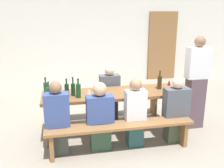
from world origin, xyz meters
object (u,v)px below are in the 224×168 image
Objects in this scene: wine_bottle_1 at (78,90)px; seated_guest_near_3 at (176,112)px; bench_far at (105,101)px; bench_near at (121,130)px; wine_bottle_5 at (46,88)px; tasting_table at (112,97)px; wine_glass_2 at (89,92)px; wine_bottle_0 at (73,89)px; wine_glass_0 at (169,83)px; wooden_door at (162,46)px; wine_glass_1 at (134,88)px; standing_host at (196,85)px; seated_guest_near_1 at (100,118)px; seated_guest_near_2 at (135,114)px; seated_guest_far_0 at (110,96)px; wine_bottle_3 at (67,90)px; seated_guest_near_0 at (57,120)px; wine_bottle_4 at (160,82)px; wine_bottle_2 at (49,94)px.

wine_bottle_1 is 0.29× the size of seated_guest_near_3.
bench_near is at bearing -90.00° from bench_far.
wine_bottle_5 is (-1.10, 0.75, 0.50)m from bench_near.
tasting_table is 13.92× the size of wine_glass_2.
seated_guest_near_3 is (1.62, -0.46, -0.35)m from wine_bottle_0.
wine_glass_0 is at bearing 2.72° from wine_bottle_1.
seated_guest_near_3 is (-1.36, -3.88, -0.54)m from wooden_door.
standing_host is (1.21, 0.10, -0.05)m from wine_glass_1.
seated_guest_near_1 is (-2.61, -3.88, -0.54)m from wooden_door.
bench_far is 1.12m from wine_bottle_1.
bench_near is at bearing -34.23° from wine_bottle_5.
seated_guest_near_3 reaches higher than wine_bottle_5.
seated_guest_far_0 is (-0.21, 1.00, -0.01)m from seated_guest_near_2.
bench_near is 7.57× the size of wine_bottle_5.
wine_glass_2 is 0.97m from seated_guest_far_0.
wooden_door is at bearing 49.63° from bench_far.
seated_guest_near_1 reaches higher than wine_bottle_5.
wine_bottle_5 is 2.65m from standing_host.
wine_bottle_3 reaches higher than wine_bottle_5.
wooden_door reaches higher than wine_glass_2.
wine_glass_1 is at bearing -74.84° from seated_guest_near_0.
seated_guest_near_2 is at bearing -101.91° from wine_glass_1.
wooden_door is 4.58m from wine_bottle_1.
seated_guest_near_0 reaches higher than bench_near.
bench_far is 6.82× the size of wine_bottle_4.
standing_host is at bearing 6.07° from wine_glass_2.
seated_guest_near_1 reaches higher than wine_bottle_1.
seated_guest_far_0 is at bearing -19.28° from seated_guest_near_1.
wine_bottle_3 is 1.11m from wine_glass_1.
wine_bottle_2 is 0.32m from wine_bottle_3.
seated_guest_far_0 is at bearing 36.86° from wine_bottle_0.
bench_far is at bearing 90.00° from bench_near.
wooden_door is at bearing 141.85° from seated_guest_far_0.
wine_bottle_3 is at bearing -179.18° from wine_glass_0.
seated_guest_near_1 is at bearing -49.68° from wine_bottle_1.
wine_glass_2 is at bearing 29.46° from seated_guest_near_1.
seated_guest_far_0 is at bearing -128.15° from wooden_door.
seated_guest_near_2 is (-0.07, -0.34, -0.32)m from wine_glass_1.
wine_glass_1 is at bearing 23.20° from seated_guest_far_0.
wooden_door is 13.96× the size of wine_glass_1.
tasting_table is 7.35× the size of wine_bottle_2.
wine_glass_0 is 0.16× the size of seated_guest_near_0.
standing_host is (1.84, 0.44, 0.30)m from seated_guest_near_1.
wine_bottle_0 is 2.21m from standing_host.
standing_host reaches higher than wine_bottle_4.
seated_guest_near_3 is at bearing -90.00° from seated_guest_near_0.
seated_guest_near_3 reaches higher than wine_bottle_4.
wine_glass_2 is 0.15× the size of seated_guest_near_2.
wine_glass_0 is at bearing -1.51° from wine_bottle_0.
standing_host is at bearing -79.85° from seated_guest_near_0.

